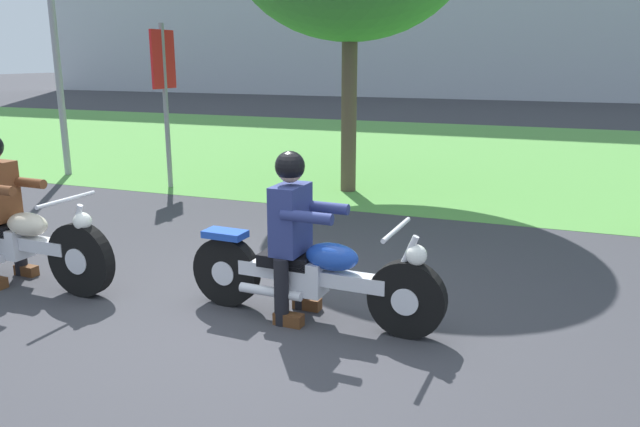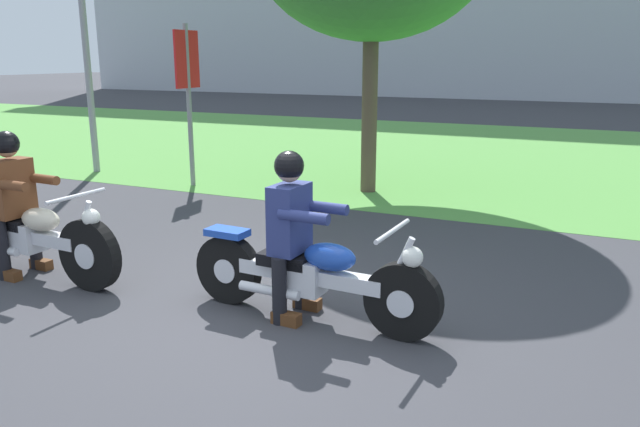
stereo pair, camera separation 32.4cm
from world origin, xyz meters
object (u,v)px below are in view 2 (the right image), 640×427
Objects in this scene: motorcycle_lead at (310,276)px; sign_banner at (188,80)px; rider_lead at (292,222)px; motorcycle_follow at (30,237)px; rider_follow at (13,192)px.

motorcycle_lead is 5.98m from sign_banner.
rider_lead reaches higher than motorcycle_follow.
motorcycle_follow is 4.67m from sign_banner.
rider_lead is 5.77m from sign_banner.
motorcycle_lead is at bearing -0.87° from rider_lead.
sign_banner is (-4.14, 4.10, 1.34)m from motorcycle_lead.
motorcycle_lead is at bearing -44.75° from sign_banner.
rider_follow reaches higher than motorcycle_follow.
motorcycle_lead is 2.92m from motorcycle_follow.
motorcycle_follow is (-2.91, -0.21, 0.03)m from motorcycle_lead.
sign_banner is at bearing 137.71° from motorcycle_lead.
motorcycle_lead is 1.60× the size of rider_lead.
rider_follow is 4.51m from sign_banner.
motorcycle_lead is 3.12m from rider_follow.
motorcycle_lead is at bearing 6.51° from motorcycle_follow.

